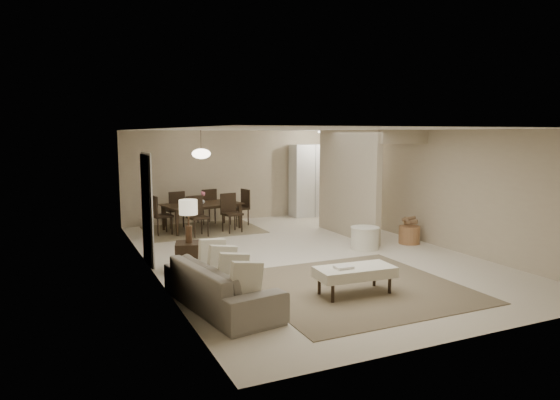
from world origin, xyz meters
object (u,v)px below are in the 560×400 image
ottoman_bench (355,272)px  dining_table (203,217)px  pantry_cabinet (311,180)px  sofa (221,285)px  round_pouf (365,238)px  wicker_basket (409,235)px  side_table (189,257)px

ottoman_bench → dining_table: dining_table is taller
pantry_cabinet → dining_table: pantry_cabinet is taller
sofa → dining_table: (1.30, 5.62, 0.01)m
ottoman_bench → round_pouf: bearing=56.5°
round_pouf → wicker_basket: size_ratio=1.31×
round_pouf → ottoman_bench: bearing=-126.7°
ottoman_bench → dining_table: (-0.71, 5.92, -0.01)m
pantry_cabinet → ottoman_bench: size_ratio=1.71×
side_table → dining_table: dining_table is taller
side_table → dining_table: (1.25, 3.63, 0.07)m
wicker_basket → dining_table: size_ratio=0.24×
side_table → wicker_basket: size_ratio=1.13×
sofa → wicker_basket: (5.04, 2.19, -0.12)m
sofa → side_table: (0.05, 1.99, -0.06)m
sofa → wicker_basket: size_ratio=4.73×
side_table → dining_table: 3.84m
wicker_basket → round_pouf: bearing=-178.4°
round_pouf → wicker_basket: 1.19m
pantry_cabinet → ottoman_bench: (-2.79, -6.70, -0.71)m
side_table → wicker_basket: 4.99m
round_pouf → side_table: bearing=-177.5°
side_table → sofa: bearing=-91.4°
ottoman_bench → side_table: bearing=133.8°
round_pouf → wicker_basket: round_pouf is taller
ottoman_bench → round_pouf: round_pouf is taller
dining_table → round_pouf: bearing=-64.0°
pantry_cabinet → side_table: 6.53m
side_table → round_pouf: (3.79, 0.16, -0.03)m
ottoman_bench → dining_table: 5.96m
sofa → wicker_basket: 5.49m
sofa → wicker_basket: bearing=-75.8°
round_pouf → dining_table: size_ratio=0.32×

